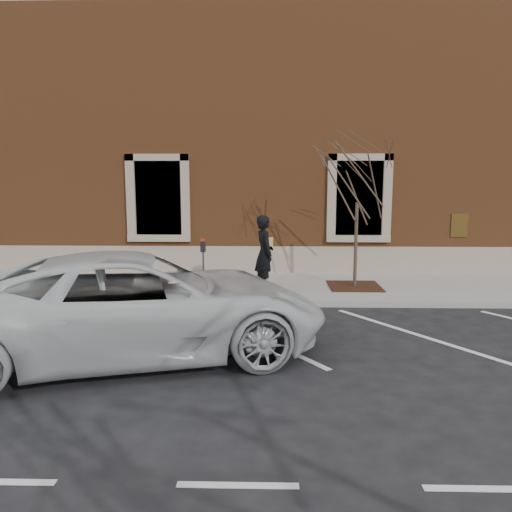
{
  "coord_description": "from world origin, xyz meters",
  "views": [
    {
      "loc": [
        0.28,
        -11.47,
        2.97
      ],
      "look_at": [
        0.0,
        0.6,
        1.1
      ],
      "focal_mm": 35.0,
      "sensor_mm": 36.0,
      "label": 1
    }
  ],
  "objects_px": {
    "parking_meter": "(203,255)",
    "sapling": "(358,179)",
    "white_truck": "(139,304)",
    "man": "(264,253)"
  },
  "relations": [
    {
      "from": "man",
      "to": "sapling",
      "type": "bearing_deg",
      "value": -94.64
    },
    {
      "from": "parking_meter",
      "to": "sapling",
      "type": "bearing_deg",
      "value": -1.65
    },
    {
      "from": "sapling",
      "to": "man",
      "type": "bearing_deg",
      "value": -167.48
    },
    {
      "from": "white_truck",
      "to": "sapling",
      "type": "bearing_deg",
      "value": -58.51
    },
    {
      "from": "man",
      "to": "parking_meter",
      "type": "distance_m",
      "value": 1.54
    },
    {
      "from": "parking_meter",
      "to": "white_truck",
      "type": "height_order",
      "value": "white_truck"
    },
    {
      "from": "parking_meter",
      "to": "sapling",
      "type": "xyz_separation_m",
      "value": [
        3.89,
        0.83,
        1.87
      ]
    },
    {
      "from": "parking_meter",
      "to": "white_truck",
      "type": "bearing_deg",
      "value": -111.85
    },
    {
      "from": "man",
      "to": "sapling",
      "type": "height_order",
      "value": "sapling"
    },
    {
      "from": "parking_meter",
      "to": "man",
      "type": "bearing_deg",
      "value": -2.52
    }
  ]
}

